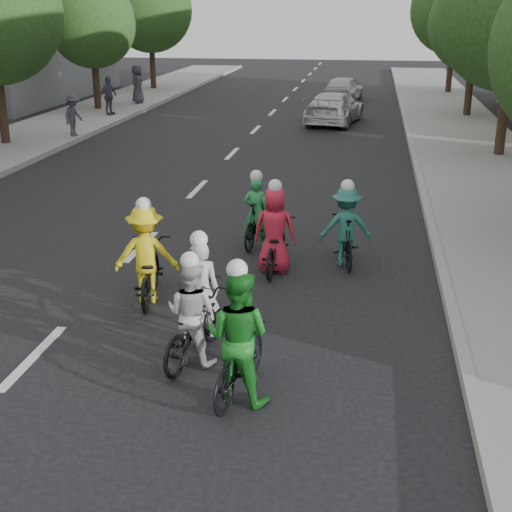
% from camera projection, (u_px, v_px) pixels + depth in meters
% --- Properties ---
extents(ground, '(120.00, 120.00, 0.00)m').
position_uv_depth(ground, '(33.00, 357.00, 10.20)').
color(ground, black).
rests_on(ground, ground).
extents(sidewalk_right, '(4.00, 80.00, 0.15)m').
position_uv_depth(sidewalk_right, '(501.00, 198.00, 18.29)').
color(sidewalk_right, gray).
rests_on(sidewalk_right, ground).
extents(curb_right, '(0.18, 80.00, 0.18)m').
position_uv_depth(curb_right, '(423.00, 195.00, 18.58)').
color(curb_right, '#999993').
rests_on(curb_right, ground).
extents(tree_l_4, '(4.00, 4.00, 5.97)m').
position_uv_depth(tree_l_4, '(92.00, 24.00, 32.46)').
color(tree_l_4, black).
rests_on(tree_l_4, ground).
extents(tree_l_5, '(4.80, 4.80, 6.93)m').
position_uv_depth(tree_l_5, '(150.00, 10.00, 40.65)').
color(tree_l_5, black).
rests_on(tree_l_5, ground).
extents(tree_r_2, '(4.00, 4.00, 5.97)m').
position_uv_depth(tree_r_2, '(475.00, 25.00, 30.47)').
color(tree_r_2, black).
rests_on(tree_r_2, ground).
extents(tree_r_3, '(4.80, 4.80, 6.93)m').
position_uv_depth(tree_r_3, '(455.00, 10.00, 38.67)').
color(tree_r_3, black).
rests_on(tree_r_3, ground).
extents(cyclist_0, '(0.70, 1.67, 1.63)m').
position_uv_depth(cyclist_0, '(257.00, 219.00, 14.75)').
color(cyclist_0, black).
rests_on(cyclist_0, ground).
extents(cyclist_1, '(1.09, 1.68, 1.70)m').
position_uv_depth(cyclist_1, '(346.00, 232.00, 13.64)').
color(cyclist_1, black).
rests_on(cyclist_1, ground).
extents(cyclist_2, '(0.96, 1.71, 1.89)m').
position_uv_depth(cyclist_2, '(238.00, 346.00, 8.93)').
color(cyclist_2, black).
rests_on(cyclist_2, ground).
extents(cyclist_3, '(1.17, 1.95, 1.82)m').
position_uv_depth(cyclist_3, '(148.00, 263.00, 11.97)').
color(cyclist_3, black).
rests_on(cyclist_3, ground).
extents(cyclist_4, '(0.99, 1.90, 1.64)m').
position_uv_depth(cyclist_4, '(193.00, 322.00, 9.96)').
color(cyclist_4, black).
rests_on(cyclist_4, ground).
extents(cyclist_5, '(0.82, 1.80, 1.78)m').
position_uv_depth(cyclist_5, '(275.00, 239.00, 13.36)').
color(cyclist_5, black).
rests_on(cyclist_5, ground).
extents(cyclist_6, '(0.83, 1.64, 1.71)m').
position_uv_depth(cyclist_6, '(202.00, 304.00, 10.64)').
color(cyclist_6, black).
rests_on(cyclist_6, ground).
extents(follow_car_lead, '(2.59, 4.84, 1.33)m').
position_uv_depth(follow_car_lead, '(334.00, 108.00, 30.07)').
color(follow_car_lead, silver).
rests_on(follow_car_lead, ground).
extents(follow_car_trail, '(2.18, 4.11, 1.33)m').
position_uv_depth(follow_car_trail, '(344.00, 89.00, 37.05)').
color(follow_car_trail, silver).
rests_on(follow_car_trail, ground).
extents(spectator_0, '(0.73, 1.06, 1.51)m').
position_uv_depth(spectator_0, '(73.00, 116.00, 26.36)').
color(spectator_0, '#454651').
rests_on(spectator_0, sidewalk_left).
extents(spectator_1, '(0.75, 1.06, 1.67)m').
position_uv_depth(spectator_1, '(108.00, 96.00, 31.48)').
color(spectator_1, '#51505E').
rests_on(spectator_1, sidewalk_left).
extents(spectator_2, '(0.88, 1.06, 1.86)m').
position_uv_depth(spectator_2, '(137.00, 84.00, 35.29)').
color(spectator_2, '#44434E').
rests_on(spectator_2, sidewalk_left).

